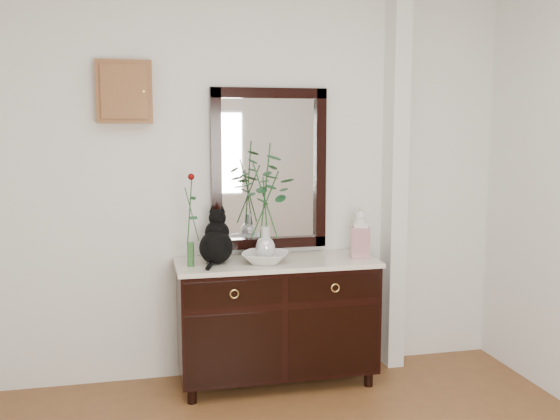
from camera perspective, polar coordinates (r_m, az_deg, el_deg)
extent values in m
cube|color=silver|center=(4.29, -2.35, 2.55)|extent=(3.60, 0.04, 2.70)
cube|color=silver|center=(4.51, 10.46, 2.67)|extent=(0.12, 0.20, 2.70)
cube|color=black|center=(4.24, -0.31, -9.77)|extent=(1.30, 0.50, 0.82)
cube|color=silver|center=(4.15, -0.31, -4.82)|extent=(1.33, 0.52, 0.03)
cube|color=black|center=(4.29, -1.00, 3.76)|extent=(0.80, 0.06, 1.10)
cube|color=white|center=(4.30, -1.04, 3.77)|extent=(0.66, 0.01, 0.96)
cube|color=brown|center=(4.17, -14.04, 10.44)|extent=(0.35, 0.10, 0.40)
imported|color=silver|center=(4.06, -1.34, -4.37)|extent=(0.39, 0.39, 0.07)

